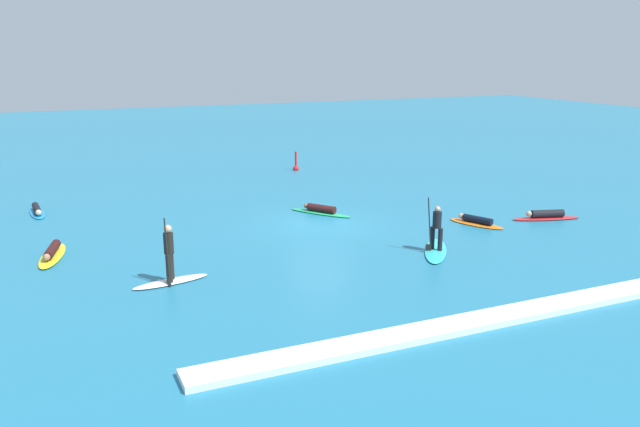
{
  "coord_description": "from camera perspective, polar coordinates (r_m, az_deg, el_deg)",
  "views": [
    {
      "loc": [
        -10.43,
        -23.65,
        7.15
      ],
      "look_at": [
        0.0,
        0.0,
        0.5
      ],
      "focal_mm": 35.84,
      "sensor_mm": 36.0,
      "label": 1
    }
  ],
  "objects": [
    {
      "name": "ground_plane",
      "position": [
        26.82,
        0.0,
        -1.03
      ],
      "size": [
        120.0,
        120.0,
        0.0
      ],
      "primitive_type": "plane",
      "color": "teal",
      "rests_on": "ground"
    },
    {
      "name": "surfer_on_red_board",
      "position": [
        29.35,
        19.51,
        -0.2
      ],
      "size": [
        3.09,
        1.43,
        0.42
      ],
      "rotation": [
        0.0,
        0.0,
        2.86
      ],
      "color": "red",
      "rests_on": "ground_plane"
    },
    {
      "name": "surfer_on_blue_board",
      "position": [
        31.32,
        -23.94,
        0.23
      ],
      "size": [
        0.82,
        2.56,
        0.37
      ],
      "rotation": [
        0.0,
        0.0,
        4.79
      ],
      "color": "#1E8CD1",
      "rests_on": "ground_plane"
    },
    {
      "name": "surfer_on_orange_board",
      "position": [
        27.68,
        13.76,
        -0.7
      ],
      "size": [
        1.7,
        2.57,
        0.37
      ],
      "rotation": [
        0.0,
        0.0,
        1.98
      ],
      "color": "orange",
      "rests_on": "ground_plane"
    },
    {
      "name": "surfer_on_green_board",
      "position": [
        28.63,
        0.03,
        0.29
      ],
      "size": [
        2.25,
        2.86,
        0.42
      ],
      "rotation": [
        0.0,
        0.0,
        2.19
      ],
      "color": "#23B266",
      "rests_on": "ground_plane"
    },
    {
      "name": "surfer_on_white_board",
      "position": [
        20.63,
        -13.25,
        -4.62
      ],
      "size": [
        2.52,
        1.0,
        2.19
      ],
      "rotation": [
        0.0,
        0.0,
        3.31
      ],
      "color": "white",
      "rests_on": "ground_plane"
    },
    {
      "name": "surfer_on_teal_board",
      "position": [
        23.57,
        10.31,
        -2.55
      ],
      "size": [
        2.38,
        2.94,
        2.06
      ],
      "rotation": [
        0.0,
        0.0,
        4.1
      ],
      "color": "#33C6CC",
      "rests_on": "ground_plane"
    },
    {
      "name": "surfer_on_yellow_board",
      "position": [
        24.59,
        -22.8,
        -3.3
      ],
      "size": [
        1.35,
        3.07,
        0.41
      ],
      "rotation": [
        0.0,
        0.0,
        4.49
      ],
      "color": "yellow",
      "rests_on": "ground_plane"
    },
    {
      "name": "marker_buoy",
      "position": [
        39.08,
        -2.17,
        4.2
      ],
      "size": [
        0.36,
        0.36,
        1.24
      ],
      "color": "red",
      "rests_on": "ground_plane"
    },
    {
      "name": "wave_crest",
      "position": [
        17.95,
        14.33,
        -9.22
      ],
      "size": [
        16.27,
        0.9,
        0.18
      ],
      "primitive_type": "cube",
      "color": "silver",
      "rests_on": "ground_plane"
    }
  ]
}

